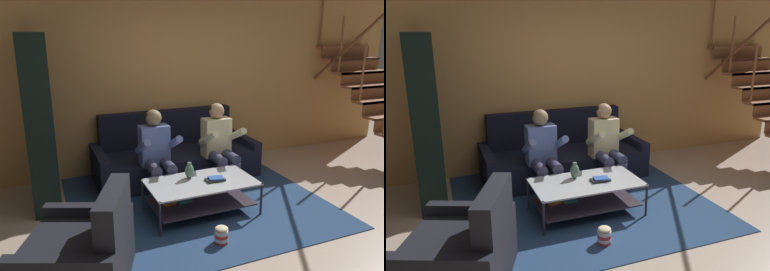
% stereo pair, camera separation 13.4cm
% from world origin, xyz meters
% --- Properties ---
extents(ground, '(16.80, 16.80, 0.00)m').
position_xyz_m(ground, '(0.00, 0.00, 0.00)').
color(ground, '#BFA896').
extents(back_partition, '(8.40, 0.12, 2.90)m').
position_xyz_m(back_partition, '(0.00, 2.46, 1.45)').
color(back_partition, tan).
rests_on(back_partition, ground).
extents(staircase_run, '(1.09, 2.55, 2.96)m').
position_xyz_m(staircase_run, '(3.16, 1.42, 1.13)').
color(staircase_run, '#9B5D3B').
rests_on(staircase_run, ground).
extents(couch, '(2.34, 0.96, 0.93)m').
position_xyz_m(couch, '(-0.22, 1.94, 0.29)').
color(couch, black).
rests_on(couch, ground).
extents(person_seated_left, '(0.50, 0.58, 1.13)m').
position_xyz_m(person_seated_left, '(-0.67, 1.36, 0.61)').
color(person_seated_left, '#3C3957').
rests_on(person_seated_left, ground).
extents(person_seated_right, '(0.50, 0.58, 1.15)m').
position_xyz_m(person_seated_right, '(0.23, 1.36, 0.62)').
color(person_seated_right, '#3C3F5F').
rests_on(person_seated_right, ground).
extents(coffee_table, '(1.27, 0.70, 0.40)m').
position_xyz_m(coffee_table, '(-0.36, 0.68, 0.27)').
color(coffee_table, silver).
rests_on(coffee_table, ground).
extents(area_rug, '(3.06, 3.19, 0.01)m').
position_xyz_m(area_rug, '(-0.28, 1.17, 0.01)').
color(area_rug, navy).
rests_on(area_rug, ground).
extents(vase, '(0.11, 0.11, 0.20)m').
position_xyz_m(vase, '(-0.44, 0.82, 0.49)').
color(vase, '#527660').
rests_on(vase, coffee_table).
extents(book_stack, '(0.23, 0.15, 0.04)m').
position_xyz_m(book_stack, '(-0.19, 0.63, 0.42)').
color(book_stack, '#262924').
rests_on(book_stack, coffee_table).
extents(bookshelf, '(0.33, 1.02, 2.09)m').
position_xyz_m(bookshelf, '(-2.09, 1.69, 0.88)').
color(bookshelf, black).
rests_on(bookshelf, ground).
extents(armchair, '(1.11, 1.18, 0.89)m').
position_xyz_m(armchair, '(-1.82, -0.17, 0.30)').
color(armchair, black).
rests_on(armchair, ground).
extents(popcorn_tub, '(0.14, 0.14, 0.19)m').
position_xyz_m(popcorn_tub, '(-0.44, -0.02, 0.10)').
color(popcorn_tub, red).
rests_on(popcorn_tub, ground).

